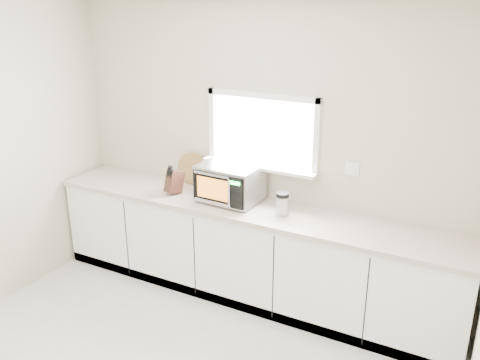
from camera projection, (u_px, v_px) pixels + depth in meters
The scene contains 7 objects.
back_wall at pixel (263, 150), 4.70m from camera, with size 4.00×0.17×2.70m.
cabinets at pixel (248, 252), 4.76m from camera, with size 3.92×0.60×0.88m, color white.
countertop at pixel (247, 208), 4.60m from camera, with size 3.92×0.64×0.04m, color #B7A597.
microwave at pixel (230, 182), 4.64m from camera, with size 0.55×0.47×0.35m.
knife_block at pixel (174, 181), 4.84m from camera, with size 0.15×0.22×0.29m.
cutting_board at pixel (192, 168), 5.08m from camera, with size 0.33×0.33×0.02m, color #A1733E.
coffee_grinder at pixel (282, 204), 4.38m from camera, with size 0.13×0.13×0.21m.
Camera 1 is at (1.93, -2.08, 2.71)m, focal length 38.00 mm.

